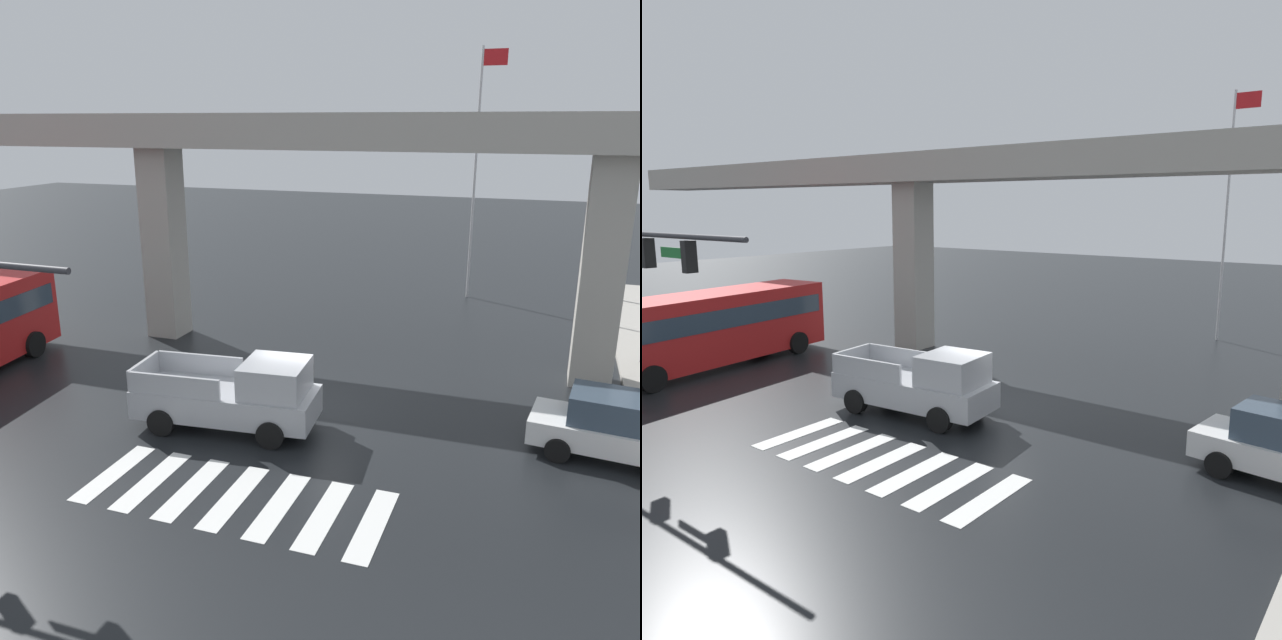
{
  "view_description": "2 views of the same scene",
  "coord_description": "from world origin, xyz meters",
  "views": [
    {
      "loc": [
        6.3,
        -16.84,
        8.34
      ],
      "look_at": [
        0.26,
        0.35,
        2.82
      ],
      "focal_mm": 36.96,
      "sensor_mm": 36.0,
      "label": 1
    },
    {
      "loc": [
        10.41,
        -15.22,
        6.37
      ],
      "look_at": [
        -0.81,
        -0.48,
        2.92
      ],
      "focal_mm": 34.28,
      "sensor_mm": 36.0,
      "label": 2
    }
  ],
  "objects": [
    {
      "name": "flagpole",
      "position": [
        2.81,
        15.28,
        6.6
      ],
      "size": [
        1.16,
        0.12,
        11.55
      ],
      "color": "silver",
      "rests_on": "ground"
    },
    {
      "name": "ground_plane",
      "position": [
        0.0,
        0.0,
        0.0
      ],
      "size": [
        120.0,
        120.0,
        0.0
      ],
      "primitive_type": "plane",
      "color": "black"
    },
    {
      "name": "crosswalk_stripes",
      "position": [
        -0.0,
        -4.89,
        0.01
      ],
      "size": [
        7.15,
        2.8,
        0.01
      ],
      "color": "silver",
      "rests_on": "ground"
    },
    {
      "name": "street_lamp_far_north",
      "position": [
        9.83,
        16.43,
        4.56
      ],
      "size": [
        0.44,
        0.7,
        7.24
      ],
      "color": "#38383D",
      "rests_on": "ground"
    },
    {
      "name": "pickup_truck",
      "position": [
        -1.53,
        -1.6,
        0.99
      ],
      "size": [
        5.26,
        2.45,
        2.08
      ],
      "color": "#A8AAAF",
      "rests_on": "ground"
    },
    {
      "name": "elevated_overpass",
      "position": [
        0.0,
        5.34,
        7.46
      ],
      "size": [
        58.13,
        2.48,
        8.6
      ],
      "color": "#ADA89E",
      "rests_on": "ground"
    },
    {
      "name": "sedan_white",
      "position": [
        8.41,
        0.07,
        0.85
      ],
      "size": [
        4.48,
        2.33,
        1.72
      ],
      "color": "silver",
      "rests_on": "ground"
    }
  ]
}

